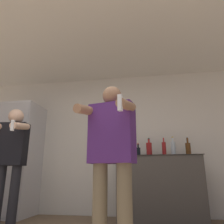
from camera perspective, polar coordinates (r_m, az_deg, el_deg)
wall_back at (r=4.13m, az=-1.69°, el=-7.80°), size 7.00×0.06×2.55m
ceiling_slab at (r=3.37m, az=-6.12°, el=18.39°), size 7.00×3.17×0.05m
refrigerator at (r=4.34m, az=-23.61°, el=-10.93°), size 0.68×0.69×1.94m
counter at (r=3.68m, az=12.24°, el=-18.77°), size 1.31×0.65×0.97m
bottle_clear_vodka at (r=3.74m, az=13.45°, el=-9.35°), size 0.06×0.06×0.31m
bottle_red_label at (r=3.75m, az=15.70°, el=-9.10°), size 0.08×0.08×0.32m
bottle_dark_rum at (r=3.78m, az=19.28°, el=-9.03°), size 0.08×0.08×0.32m
bottle_brown_liquor at (r=3.73m, az=9.68°, el=-9.55°), size 0.09×0.09×0.31m
bottle_short_whiskey at (r=3.73m, az=6.88°, el=-10.20°), size 0.07×0.07×0.23m
person_woman_foreground at (r=2.10m, az=-0.09°, el=-10.15°), size 0.56×0.53×1.55m
person_man_side at (r=3.43m, az=-24.90°, el=-9.79°), size 0.50×0.55×1.62m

